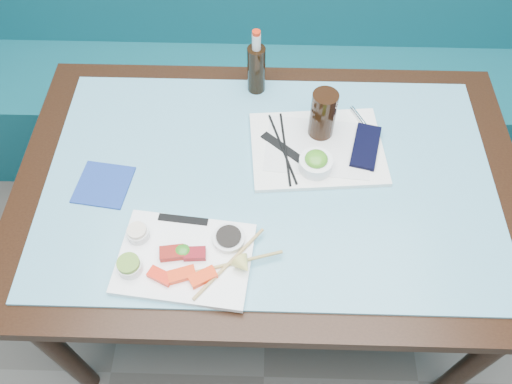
{
  "coord_description": "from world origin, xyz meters",
  "views": [
    {
      "loc": [
        -0.02,
        0.65,
        1.86
      ],
      "look_at": [
        -0.04,
        1.37,
        0.8
      ],
      "focal_mm": 35.0,
      "sensor_mm": 36.0,
      "label": 1
    }
  ],
  "objects_px": {
    "serving_tray": "(317,148)",
    "cola_glass": "(323,114)",
    "seaweed_bowl": "(316,164)",
    "cola_bottle_body": "(256,70)",
    "dining_table": "(269,196)",
    "sashimi_plate": "(185,259)",
    "booth_bench": "(270,72)",
    "blue_napkin": "(104,185)"
  },
  "relations": [
    {
      "from": "seaweed_bowl",
      "to": "blue_napkin",
      "type": "height_order",
      "value": "seaweed_bowl"
    },
    {
      "from": "dining_table",
      "to": "blue_napkin",
      "type": "height_order",
      "value": "blue_napkin"
    },
    {
      "from": "seaweed_bowl",
      "to": "cola_bottle_body",
      "type": "distance_m",
      "value": 0.36
    },
    {
      "from": "booth_bench",
      "to": "cola_glass",
      "type": "height_order",
      "value": "booth_bench"
    },
    {
      "from": "booth_bench",
      "to": "cola_bottle_body",
      "type": "relative_size",
      "value": 19.27
    },
    {
      "from": "serving_tray",
      "to": "booth_bench",
      "type": "bearing_deg",
      "value": 95.31
    },
    {
      "from": "sashimi_plate",
      "to": "blue_napkin",
      "type": "xyz_separation_m",
      "value": [
        -0.25,
        0.22,
        -0.01
      ]
    },
    {
      "from": "booth_bench",
      "to": "cola_glass",
      "type": "distance_m",
      "value": 0.84
    },
    {
      "from": "serving_tray",
      "to": "cola_bottle_body",
      "type": "xyz_separation_m",
      "value": [
        -0.18,
        0.24,
        0.07
      ]
    },
    {
      "from": "booth_bench",
      "to": "sashimi_plate",
      "type": "xyz_separation_m",
      "value": [
        -0.2,
        -1.09,
        0.39
      ]
    },
    {
      "from": "blue_napkin",
      "to": "serving_tray",
      "type": "bearing_deg",
      "value": 13.42
    },
    {
      "from": "dining_table",
      "to": "blue_napkin",
      "type": "distance_m",
      "value": 0.46
    },
    {
      "from": "seaweed_bowl",
      "to": "booth_bench",
      "type": "bearing_deg",
      "value": 98.59
    },
    {
      "from": "dining_table",
      "to": "cola_glass",
      "type": "bearing_deg",
      "value": 47.62
    },
    {
      "from": "cola_glass",
      "to": "blue_napkin",
      "type": "bearing_deg",
      "value": -161.87
    },
    {
      "from": "serving_tray",
      "to": "cola_glass",
      "type": "relative_size",
      "value": 2.5
    },
    {
      "from": "sashimi_plate",
      "to": "cola_bottle_body",
      "type": "xyz_separation_m",
      "value": [
        0.16,
        0.6,
        0.07
      ]
    },
    {
      "from": "seaweed_bowl",
      "to": "cola_bottle_body",
      "type": "relative_size",
      "value": 0.58
    },
    {
      "from": "serving_tray",
      "to": "seaweed_bowl",
      "type": "bearing_deg",
      "value": -102.49
    },
    {
      "from": "dining_table",
      "to": "serving_tray",
      "type": "bearing_deg",
      "value": 37.39
    },
    {
      "from": "seaweed_bowl",
      "to": "cola_bottle_body",
      "type": "xyz_separation_m",
      "value": [
        -0.17,
        0.32,
        0.05
      ]
    },
    {
      "from": "serving_tray",
      "to": "blue_napkin",
      "type": "distance_m",
      "value": 0.6
    },
    {
      "from": "booth_bench",
      "to": "cola_glass",
      "type": "relative_size",
      "value": 20.27
    },
    {
      "from": "serving_tray",
      "to": "cola_bottle_body",
      "type": "bearing_deg",
      "value": 121.69
    },
    {
      "from": "sashimi_plate",
      "to": "cola_glass",
      "type": "xyz_separation_m",
      "value": [
        0.35,
        0.41,
        0.08
      ]
    },
    {
      "from": "seaweed_bowl",
      "to": "cola_glass",
      "type": "xyz_separation_m",
      "value": [
        0.02,
        0.13,
        0.06
      ]
    },
    {
      "from": "dining_table",
      "to": "serving_tray",
      "type": "xyz_separation_m",
      "value": [
        0.13,
        0.1,
        0.1
      ]
    },
    {
      "from": "sashimi_plate",
      "to": "cola_glass",
      "type": "distance_m",
      "value": 0.54
    },
    {
      "from": "cola_glass",
      "to": "seaweed_bowl",
      "type": "bearing_deg",
      "value": -98.75
    },
    {
      "from": "dining_table",
      "to": "cola_glass",
      "type": "height_order",
      "value": "cola_glass"
    },
    {
      "from": "booth_bench",
      "to": "cola_bottle_body",
      "type": "xyz_separation_m",
      "value": [
        -0.05,
        -0.5,
        0.46
      ]
    },
    {
      "from": "sashimi_plate",
      "to": "serving_tray",
      "type": "height_order",
      "value": "sashimi_plate"
    },
    {
      "from": "seaweed_bowl",
      "to": "blue_napkin",
      "type": "relative_size",
      "value": 0.65
    },
    {
      "from": "booth_bench",
      "to": "cola_bottle_body",
      "type": "bearing_deg",
      "value": -95.32
    },
    {
      "from": "dining_table",
      "to": "seaweed_bowl",
      "type": "height_order",
      "value": "seaweed_bowl"
    },
    {
      "from": "serving_tray",
      "to": "blue_napkin",
      "type": "xyz_separation_m",
      "value": [
        -0.58,
        -0.14,
        -0.0
      ]
    },
    {
      "from": "cola_bottle_body",
      "to": "cola_glass",
      "type": "bearing_deg",
      "value": -44.57
    },
    {
      "from": "seaweed_bowl",
      "to": "cola_glass",
      "type": "bearing_deg",
      "value": 81.25
    },
    {
      "from": "sashimi_plate",
      "to": "serving_tray",
      "type": "distance_m",
      "value": 0.49
    },
    {
      "from": "dining_table",
      "to": "serving_tray",
      "type": "relative_size",
      "value": 3.79
    },
    {
      "from": "booth_bench",
      "to": "dining_table",
      "type": "xyz_separation_m",
      "value": [
        0.0,
        -0.84,
        0.29
      ]
    },
    {
      "from": "dining_table",
      "to": "sashimi_plate",
      "type": "distance_m",
      "value": 0.34
    }
  ]
}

